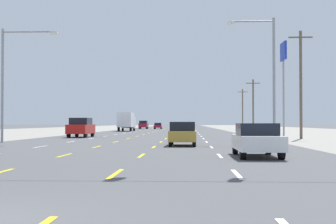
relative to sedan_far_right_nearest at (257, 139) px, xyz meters
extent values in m
plane|color=#4C4C4F|center=(-6.82, 51.98, -0.76)|extent=(572.00, 572.00, 0.00)
cube|color=gray|center=(-31.57, 51.98, -0.75)|extent=(28.00, 440.00, 0.01)
cube|color=gray|center=(17.93, 51.98, -0.75)|extent=(28.00, 440.00, 0.01)
cube|color=white|center=(-12.07, 7.98, -0.75)|extent=(0.14, 2.60, 0.01)
cube|color=white|center=(-12.07, 15.48, -0.75)|extent=(0.14, 2.60, 0.01)
cube|color=white|center=(-12.07, 22.98, -0.75)|extent=(0.14, 2.60, 0.01)
cube|color=white|center=(-12.07, 30.48, -0.75)|extent=(0.14, 2.60, 0.01)
cube|color=white|center=(-12.07, 37.98, -0.75)|extent=(0.14, 2.60, 0.01)
cube|color=white|center=(-12.07, 45.48, -0.75)|extent=(0.14, 2.60, 0.01)
cube|color=white|center=(-12.07, 52.98, -0.75)|extent=(0.14, 2.60, 0.01)
cube|color=white|center=(-12.07, 60.48, -0.75)|extent=(0.14, 2.60, 0.01)
cube|color=white|center=(-12.07, 67.98, -0.75)|extent=(0.14, 2.60, 0.01)
cube|color=white|center=(-12.07, 75.48, -0.75)|extent=(0.14, 2.60, 0.01)
cube|color=white|center=(-12.07, 82.98, -0.75)|extent=(0.14, 2.60, 0.01)
cube|color=white|center=(-12.07, 90.48, -0.75)|extent=(0.14, 2.60, 0.01)
cube|color=white|center=(-12.07, 97.98, -0.75)|extent=(0.14, 2.60, 0.01)
cube|color=white|center=(-12.07, 105.48, -0.75)|extent=(0.14, 2.60, 0.01)
cube|color=white|center=(-12.07, 112.98, -0.75)|extent=(0.14, 2.60, 0.01)
cube|color=white|center=(-12.07, 120.48, -0.75)|extent=(0.14, 2.60, 0.01)
cube|color=white|center=(-12.07, 127.98, -0.75)|extent=(0.14, 2.60, 0.01)
cube|color=white|center=(-12.07, 135.48, -0.75)|extent=(0.14, 2.60, 0.01)
cube|color=white|center=(-12.07, 142.98, -0.75)|extent=(0.14, 2.60, 0.01)
cube|color=white|center=(-12.07, 150.48, -0.75)|extent=(0.14, 2.60, 0.01)
cube|color=white|center=(-12.07, 157.98, -0.75)|extent=(0.14, 2.60, 0.01)
cube|color=white|center=(-12.07, 165.48, -0.75)|extent=(0.14, 2.60, 0.01)
cube|color=white|center=(-12.07, 172.98, -0.75)|extent=(0.14, 2.60, 0.01)
cube|color=white|center=(-12.07, 180.48, -0.75)|extent=(0.14, 2.60, 0.01)
cube|color=white|center=(-12.07, 187.98, -0.75)|extent=(0.14, 2.60, 0.01)
cube|color=white|center=(-12.07, 195.48, -0.75)|extent=(0.14, 2.60, 0.01)
cube|color=white|center=(-12.07, 202.98, -0.75)|extent=(0.14, 2.60, 0.01)
cube|color=yellow|center=(-8.57, 0.48, -0.75)|extent=(0.14, 2.60, 0.01)
cube|color=yellow|center=(-8.57, 7.98, -0.75)|extent=(0.14, 2.60, 0.01)
cube|color=yellow|center=(-8.57, 15.48, -0.75)|extent=(0.14, 2.60, 0.01)
cube|color=yellow|center=(-8.57, 22.98, -0.75)|extent=(0.14, 2.60, 0.01)
cube|color=yellow|center=(-8.57, 30.48, -0.75)|extent=(0.14, 2.60, 0.01)
cube|color=yellow|center=(-8.57, 37.98, -0.75)|extent=(0.14, 2.60, 0.01)
cube|color=yellow|center=(-8.57, 45.48, -0.75)|extent=(0.14, 2.60, 0.01)
cube|color=yellow|center=(-8.57, 52.98, -0.75)|extent=(0.14, 2.60, 0.01)
cube|color=yellow|center=(-8.57, 60.48, -0.75)|extent=(0.14, 2.60, 0.01)
cube|color=yellow|center=(-8.57, 67.98, -0.75)|extent=(0.14, 2.60, 0.01)
cube|color=yellow|center=(-8.57, 75.48, -0.75)|extent=(0.14, 2.60, 0.01)
cube|color=yellow|center=(-8.57, 82.98, -0.75)|extent=(0.14, 2.60, 0.01)
cube|color=yellow|center=(-8.57, 90.48, -0.75)|extent=(0.14, 2.60, 0.01)
cube|color=yellow|center=(-8.57, 97.98, -0.75)|extent=(0.14, 2.60, 0.01)
cube|color=yellow|center=(-8.57, 105.48, -0.75)|extent=(0.14, 2.60, 0.01)
cube|color=yellow|center=(-8.57, 112.98, -0.75)|extent=(0.14, 2.60, 0.01)
cube|color=yellow|center=(-8.57, 120.48, -0.75)|extent=(0.14, 2.60, 0.01)
cube|color=yellow|center=(-8.57, 127.98, -0.75)|extent=(0.14, 2.60, 0.01)
cube|color=yellow|center=(-8.57, 135.48, -0.75)|extent=(0.14, 2.60, 0.01)
cube|color=yellow|center=(-8.57, 142.98, -0.75)|extent=(0.14, 2.60, 0.01)
cube|color=yellow|center=(-8.57, 150.48, -0.75)|extent=(0.14, 2.60, 0.01)
cube|color=yellow|center=(-8.57, 157.98, -0.75)|extent=(0.14, 2.60, 0.01)
cube|color=yellow|center=(-8.57, 165.48, -0.75)|extent=(0.14, 2.60, 0.01)
cube|color=yellow|center=(-8.57, 172.98, -0.75)|extent=(0.14, 2.60, 0.01)
cube|color=yellow|center=(-8.57, 180.48, -0.75)|extent=(0.14, 2.60, 0.01)
cube|color=yellow|center=(-8.57, 187.98, -0.75)|extent=(0.14, 2.60, 0.01)
cube|color=yellow|center=(-8.57, 195.48, -0.75)|extent=(0.14, 2.60, 0.01)
cube|color=yellow|center=(-8.57, 202.98, -0.75)|extent=(0.14, 2.60, 0.01)
cube|color=yellow|center=(-5.07, -7.02, -0.75)|extent=(0.14, 2.60, 0.01)
cube|color=yellow|center=(-5.07, 0.48, -0.75)|extent=(0.14, 2.60, 0.01)
cube|color=yellow|center=(-5.07, 7.98, -0.75)|extent=(0.14, 2.60, 0.01)
cube|color=yellow|center=(-5.07, 15.48, -0.75)|extent=(0.14, 2.60, 0.01)
cube|color=yellow|center=(-5.07, 22.98, -0.75)|extent=(0.14, 2.60, 0.01)
cube|color=yellow|center=(-5.07, 30.48, -0.75)|extent=(0.14, 2.60, 0.01)
cube|color=yellow|center=(-5.07, 37.98, -0.75)|extent=(0.14, 2.60, 0.01)
cube|color=yellow|center=(-5.07, 45.48, -0.75)|extent=(0.14, 2.60, 0.01)
cube|color=yellow|center=(-5.07, 52.98, -0.75)|extent=(0.14, 2.60, 0.01)
cube|color=yellow|center=(-5.07, 60.48, -0.75)|extent=(0.14, 2.60, 0.01)
cube|color=yellow|center=(-5.07, 67.98, -0.75)|extent=(0.14, 2.60, 0.01)
cube|color=yellow|center=(-5.07, 75.48, -0.75)|extent=(0.14, 2.60, 0.01)
cube|color=yellow|center=(-5.07, 82.98, -0.75)|extent=(0.14, 2.60, 0.01)
cube|color=yellow|center=(-5.07, 90.48, -0.75)|extent=(0.14, 2.60, 0.01)
cube|color=yellow|center=(-5.07, 97.98, -0.75)|extent=(0.14, 2.60, 0.01)
cube|color=yellow|center=(-5.07, 105.48, -0.75)|extent=(0.14, 2.60, 0.01)
cube|color=yellow|center=(-5.07, 112.98, -0.75)|extent=(0.14, 2.60, 0.01)
cube|color=yellow|center=(-5.07, 120.48, -0.75)|extent=(0.14, 2.60, 0.01)
cube|color=yellow|center=(-5.07, 127.98, -0.75)|extent=(0.14, 2.60, 0.01)
cube|color=yellow|center=(-5.07, 135.48, -0.75)|extent=(0.14, 2.60, 0.01)
cube|color=yellow|center=(-5.07, 142.98, -0.75)|extent=(0.14, 2.60, 0.01)
cube|color=yellow|center=(-5.07, 150.48, -0.75)|extent=(0.14, 2.60, 0.01)
cube|color=yellow|center=(-5.07, 157.98, -0.75)|extent=(0.14, 2.60, 0.01)
cube|color=yellow|center=(-5.07, 165.48, -0.75)|extent=(0.14, 2.60, 0.01)
cube|color=yellow|center=(-5.07, 172.98, -0.75)|extent=(0.14, 2.60, 0.01)
cube|color=yellow|center=(-5.07, 180.48, -0.75)|extent=(0.14, 2.60, 0.01)
cube|color=yellow|center=(-5.07, 187.98, -0.75)|extent=(0.14, 2.60, 0.01)
cube|color=yellow|center=(-5.07, 195.48, -0.75)|extent=(0.14, 2.60, 0.01)
cube|color=yellow|center=(-5.07, 202.98, -0.75)|extent=(0.14, 2.60, 0.01)
cube|color=white|center=(-1.57, -7.02, -0.75)|extent=(0.14, 2.60, 0.01)
cube|color=white|center=(-1.57, 0.48, -0.75)|extent=(0.14, 2.60, 0.01)
cube|color=white|center=(-1.57, 7.98, -0.75)|extent=(0.14, 2.60, 0.01)
cube|color=white|center=(-1.57, 15.48, -0.75)|extent=(0.14, 2.60, 0.01)
cube|color=white|center=(-1.57, 22.98, -0.75)|extent=(0.14, 2.60, 0.01)
cube|color=white|center=(-1.57, 30.48, -0.75)|extent=(0.14, 2.60, 0.01)
cube|color=white|center=(-1.57, 37.98, -0.75)|extent=(0.14, 2.60, 0.01)
cube|color=white|center=(-1.57, 45.48, -0.75)|extent=(0.14, 2.60, 0.01)
cube|color=white|center=(-1.57, 52.98, -0.75)|extent=(0.14, 2.60, 0.01)
cube|color=white|center=(-1.57, 60.48, -0.75)|extent=(0.14, 2.60, 0.01)
cube|color=white|center=(-1.57, 67.98, -0.75)|extent=(0.14, 2.60, 0.01)
cube|color=white|center=(-1.57, 75.48, -0.75)|extent=(0.14, 2.60, 0.01)
cube|color=white|center=(-1.57, 82.98, -0.75)|extent=(0.14, 2.60, 0.01)
cube|color=white|center=(-1.57, 90.48, -0.75)|extent=(0.14, 2.60, 0.01)
cube|color=white|center=(-1.57, 97.98, -0.75)|extent=(0.14, 2.60, 0.01)
cube|color=white|center=(-1.57, 105.48, -0.75)|extent=(0.14, 2.60, 0.01)
cube|color=white|center=(-1.57, 112.98, -0.75)|extent=(0.14, 2.60, 0.01)
cube|color=white|center=(-1.57, 120.48, -0.75)|extent=(0.14, 2.60, 0.01)
cube|color=white|center=(-1.57, 127.98, -0.75)|extent=(0.14, 2.60, 0.01)
cube|color=white|center=(-1.57, 135.48, -0.75)|extent=(0.14, 2.60, 0.01)
cube|color=white|center=(-1.57, 142.98, -0.75)|extent=(0.14, 2.60, 0.01)
cube|color=white|center=(-1.57, 150.48, -0.75)|extent=(0.14, 2.60, 0.01)
cube|color=white|center=(-1.57, 157.98, -0.75)|extent=(0.14, 2.60, 0.01)
cube|color=white|center=(-1.57, 165.48, -0.75)|extent=(0.14, 2.60, 0.01)
cube|color=white|center=(-1.57, 172.98, -0.75)|extent=(0.14, 2.60, 0.01)
cube|color=white|center=(-1.57, 180.48, -0.75)|extent=(0.14, 2.60, 0.01)
cube|color=white|center=(-1.57, 187.98, -0.75)|extent=(0.14, 2.60, 0.01)
cube|color=white|center=(-1.57, 195.48, -0.75)|extent=(0.14, 2.60, 0.01)
cube|color=white|center=(-1.57, 202.98, -0.75)|extent=(0.14, 2.60, 0.01)
cube|color=white|center=(0.00, 0.02, -0.13)|extent=(1.80, 4.50, 0.62)
cube|color=black|center=(0.00, -0.08, 0.44)|extent=(1.62, 2.10, 0.52)
cylinder|color=black|center=(-0.77, 1.57, -0.44)|extent=(0.22, 0.64, 0.64)
cylinder|color=black|center=(0.77, 1.57, -0.44)|extent=(0.22, 0.64, 0.64)
cylinder|color=black|center=(-0.77, -1.53, -0.44)|extent=(0.22, 0.64, 0.64)
cylinder|color=black|center=(0.77, -1.53, -0.44)|extent=(0.22, 0.64, 0.64)
cube|color=#B28C33|center=(-3.34, 9.81, -0.13)|extent=(1.72, 3.90, 0.66)
cube|color=black|center=(-3.34, 9.56, 0.49)|extent=(1.58, 1.90, 0.58)
cylinder|color=black|center=(-4.08, 11.21, -0.46)|extent=(0.20, 0.60, 0.60)
cylinder|color=black|center=(-2.60, 11.21, -0.46)|extent=(0.20, 0.60, 0.60)
cylinder|color=black|center=(-4.08, 8.41, -0.46)|extent=(0.20, 0.60, 0.60)
cylinder|color=black|center=(-2.60, 8.41, -0.46)|extent=(0.20, 0.60, 0.60)
cube|color=red|center=(-13.94, 26.95, 0.08)|extent=(1.98, 4.90, 0.92)
cube|color=black|center=(-13.94, 26.90, 0.88)|extent=(1.82, 2.70, 0.68)
cylinder|color=black|center=(-14.78, 28.65, -0.38)|extent=(0.26, 0.76, 0.76)
cylinder|color=black|center=(-13.10, 28.65, -0.38)|extent=(0.26, 0.76, 0.76)
cylinder|color=black|center=(-14.78, 25.25, -0.38)|extent=(0.26, 0.76, 0.76)
cylinder|color=black|center=(-13.10, 25.25, -0.38)|extent=(0.26, 0.76, 0.76)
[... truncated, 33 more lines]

